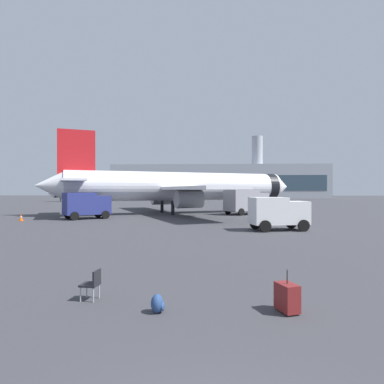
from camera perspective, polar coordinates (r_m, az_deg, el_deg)
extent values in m
cylinder|color=white|center=(46.18, -1.82, 0.98)|extent=(28.85, 15.96, 3.80)
cone|color=white|center=(53.86, 14.63, 0.87)|extent=(3.69, 4.28, 3.61)
cone|color=white|center=(43.48, -22.88, 1.00)|extent=(4.33, 4.44, 3.42)
cylinder|color=black|center=(52.59, 12.69, 0.88)|extent=(2.89, 4.11, 3.88)
cube|color=white|center=(53.50, -5.72, 0.56)|extent=(11.04, 16.54, 0.36)
cube|color=white|center=(38.35, 0.81, 0.67)|extent=(11.04, 16.54, 0.36)
cylinder|color=gray|center=(51.11, -4.96, -0.89)|extent=(3.83, 3.33, 2.20)
cylinder|color=gray|center=(40.69, -0.53, -1.18)|extent=(3.83, 3.33, 2.20)
cube|color=red|center=(43.72, -18.81, 5.73)|extent=(4.15, 2.16, 6.40)
cube|color=white|center=(46.71, -19.60, 1.69)|extent=(4.87, 6.54, 0.24)
cube|color=white|center=(40.32, -19.29, 1.91)|extent=(4.87, 6.54, 0.24)
cylinder|color=black|center=(51.53, 10.85, -2.22)|extent=(0.36, 0.36, 1.80)
cylinder|color=black|center=(47.89, -5.05, -2.40)|extent=(0.44, 0.44, 1.80)
cylinder|color=black|center=(43.32, -3.24, -2.68)|extent=(0.44, 0.44, 1.80)
cylinder|color=silver|center=(103.26, -17.02, -0.14)|extent=(16.73, 13.93, 2.45)
cone|color=silver|center=(100.50, -22.70, -0.17)|extent=(2.66, 2.79, 2.33)
cone|color=silver|center=(107.09, -11.57, -0.12)|extent=(2.99, 3.01, 2.21)
cylinder|color=black|center=(100.81, -21.91, -0.16)|extent=(2.26, 2.53, 2.50)
cube|color=silver|center=(98.58, -15.73, -0.28)|extent=(8.84, 10.03, 0.23)
cube|color=silver|center=(108.38, -17.55, -0.23)|extent=(8.84, 10.03, 0.23)
cylinder|color=gray|center=(100.12, -16.04, -0.75)|extent=(2.50, 2.40, 1.42)
cylinder|color=gray|center=(106.86, -17.29, -0.69)|extent=(2.50, 2.40, 1.42)
cube|color=#193899|center=(106.31, -12.56, 1.13)|extent=(2.38, 1.94, 4.13)
cube|color=silver|center=(104.52, -11.95, 0.08)|extent=(3.72, 4.08, 0.16)
cube|color=silver|center=(108.34, -12.82, 0.09)|extent=(3.72, 4.08, 0.16)
cylinder|color=black|center=(101.15, -21.20, -1.18)|extent=(0.23, 0.23, 1.16)
cylinder|color=black|center=(102.24, -16.06, -1.16)|extent=(0.28, 0.28, 1.16)
cylinder|color=black|center=(105.17, -16.62, -1.12)|extent=(0.28, 0.28, 1.16)
cube|color=navy|center=(39.64, -15.05, -2.08)|extent=(2.68, 2.77, 2.04)
cube|color=#1E232D|center=(39.87, -14.09, -1.37)|extent=(1.29, 1.60, 0.84)
cube|color=navy|center=(38.87, -18.37, -1.87)|extent=(3.81, 3.66, 2.40)
cylinder|color=black|center=(40.82, -15.45, -3.51)|extent=(0.84, 0.73, 0.90)
cylinder|color=black|center=(38.67, -14.29, -3.72)|extent=(0.84, 0.73, 0.90)
cylinder|color=black|center=(39.80, -20.01, -3.61)|extent=(0.84, 0.73, 0.90)
cylinder|color=black|center=(37.59, -19.09, -3.84)|extent=(0.84, 0.73, 0.90)
cube|color=gray|center=(46.51, 11.02, -1.57)|extent=(2.81, 2.92, 2.29)
cube|color=#1E232D|center=(47.02, 11.62, -0.89)|extent=(1.40, 1.74, 0.95)
cube|color=gray|center=(44.39, 8.34, -1.39)|extent=(4.88, 4.56, 2.70)
cylinder|color=black|center=(47.39, 9.87, -2.98)|extent=(0.84, 0.73, 0.90)
cylinder|color=black|center=(45.67, 12.10, -3.10)|extent=(0.84, 0.73, 0.90)
cylinder|color=black|center=(44.52, 6.05, -3.19)|extent=(0.84, 0.73, 0.90)
cylinder|color=black|center=(42.68, 8.27, -3.34)|extent=(0.84, 0.73, 0.90)
cube|color=white|center=(28.11, 16.83, -3.31)|extent=(2.15, 2.33, 1.78)
cube|color=#1E232D|center=(28.42, 18.18, -2.43)|extent=(0.47, 1.77, 0.74)
cube|color=white|center=(27.20, 12.66, -3.09)|extent=(3.01, 2.53, 2.10)
cylinder|color=black|center=(29.21, 16.30, -5.02)|extent=(0.93, 0.41, 0.90)
cylinder|color=black|center=(27.35, 18.22, -5.38)|extent=(0.93, 0.41, 0.90)
cylinder|color=black|center=(28.02, 10.59, -5.24)|extent=(0.93, 0.41, 0.90)
cylinder|color=black|center=(26.07, 12.18, -5.65)|extent=(0.93, 0.41, 0.90)
cube|color=#F2590C|center=(50.08, 16.76, -3.30)|extent=(0.44, 0.44, 0.04)
cone|color=#F2590C|center=(50.06, 16.76, -2.87)|extent=(0.36, 0.36, 0.72)
cylinder|color=white|center=(50.06, 16.76, -2.83)|extent=(0.23, 0.23, 0.10)
cube|color=#F2590C|center=(39.14, -26.74, -4.32)|extent=(0.44, 0.44, 0.04)
cone|color=#F2590C|center=(39.11, -26.74, -3.81)|extent=(0.36, 0.36, 0.66)
cylinder|color=white|center=(39.11, -26.74, -3.77)|extent=(0.23, 0.23, 0.10)
cube|color=maroon|center=(9.48, 15.65, -16.62)|extent=(0.61, 0.74, 0.70)
cylinder|color=black|center=(9.34, 15.66, -13.51)|extent=(0.02, 0.02, 0.36)
cylinder|color=black|center=(9.76, 14.88, -18.27)|extent=(0.09, 0.06, 0.08)
cylinder|color=black|center=(9.41, 16.46, -18.99)|extent=(0.09, 0.06, 0.08)
ellipsoid|color=navy|center=(9.22, -5.88, -18.09)|extent=(0.32, 0.40, 0.48)
ellipsoid|color=navy|center=(9.22, -4.97, -18.56)|extent=(0.12, 0.28, 0.24)
cube|color=black|center=(10.51, -16.75, -14.64)|extent=(0.53, 0.53, 0.06)
cube|color=black|center=(10.37, -15.67, -13.59)|extent=(0.10, 0.48, 0.40)
cylinder|color=#999EA5|center=(10.49, -18.20, -15.92)|extent=(0.04, 0.04, 0.44)
cylinder|color=#999EA5|center=(10.82, -17.24, -15.41)|extent=(0.04, 0.04, 0.44)
cylinder|color=#999EA5|center=(10.33, -16.22, -16.18)|extent=(0.04, 0.04, 0.44)
cylinder|color=#999EA5|center=(10.66, -15.32, -15.65)|extent=(0.04, 0.04, 0.44)
cube|color=#9EA3AD|center=(141.25, 4.53, 1.73)|extent=(86.39, 17.39, 13.40)
cube|color=#334756|center=(132.49, 4.62, 1.53)|extent=(82.07, 0.10, 6.03)
cylinder|color=#9EA3AD|center=(143.39, 10.87, 6.79)|extent=(4.40, 4.40, 12.00)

